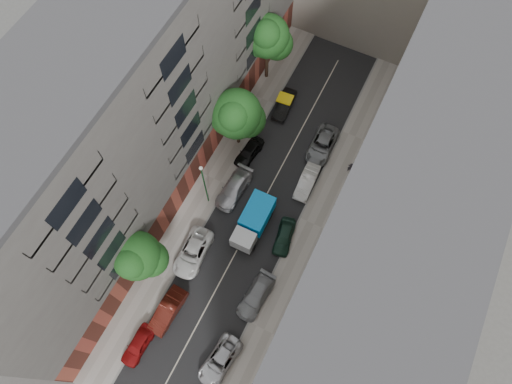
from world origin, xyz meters
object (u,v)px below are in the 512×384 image
Objects in this scene: car_right_2 at (284,236)px; tree_far at (268,38)px; car_right_4 at (322,145)px; car_left_3 at (234,189)px; pedestrian at (350,167)px; car_left_5 at (284,105)px; tarp_truck at (253,222)px; tree_near at (137,258)px; car_right_0 at (220,361)px; car_right_1 at (256,296)px; car_left_4 at (249,152)px; car_left_1 at (168,310)px; car_right_3 at (307,182)px; lamp_post at (204,181)px; tree_mid at (237,116)px; car_left_2 at (193,252)px; car_left_0 at (138,345)px.

car_right_2 is 19.95m from tree_far.
car_right_4 reaches higher than car_right_2.
car_left_3 is 3.19× the size of pedestrian.
car_right_4 reaches higher than car_left_5.
tree_near is at bearing -129.24° from tarp_truck.
tree_near is at bearing -103.41° from car_left_3.
tree_far is (-9.58, 28.89, 5.51)m from car_right_0.
car_right_1 is at bearing -48.82° from car_left_3.
car_right_4 is at bearing 39.40° from car_left_4.
car_left_1 is at bearing -94.74° from car_left_5.
tarp_truck is 1.34× the size of car_right_3.
tree_near is at bearing 164.69° from car_right_0.
tarp_truck is 4.28m from car_left_3.
car_left_1 is 13.09m from car_left_3.
car_left_1 reaches higher than car_left_4.
car_right_0 is at bearing -57.27° from lamp_post.
tree_mid is at bearing 125.07° from tarp_truck.
tree_near is (-3.45, 2.29, 4.09)m from car_left_1.
pedestrian is at bearing 88.78° from car_right_0.
car_left_2 reaches higher than car_right_2.
car_right_4 is at bearing 98.08° from car_right_0.
car_left_2 is at bearing 99.31° from car_left_1.
tree_mid is at bearing 92.81° from lamp_post.
car_right_0 is at bearing -81.58° from car_left_5.
lamp_post is (-5.20, 0.45, 3.04)m from tarp_truck.
car_left_5 is 0.91× the size of car_right_0.
tree_near is at bearing -93.02° from car_left_4.
car_left_3 is at bearing -150.20° from car_right_3.
car_right_1 is at bearing 49.97° from car_left_0.
tarp_truck is at bearing 122.59° from car_right_1.
car_right_1 is 0.53× the size of tree_far.
car_left_5 is 0.59× the size of tree_near.
car_right_3 is at bearing 36.83° from lamp_post.
car_left_1 is at bearing 172.15° from car_right_0.
car_left_5 is 7.10m from tree_far.
tree_mid is at bearing -83.03° from tree_far.
lamp_post is (1.46, -16.24, -1.68)m from tree_far.
car_left_3 reaches higher than car_right_3.
car_right_4 is 13.55m from lamp_post.
car_right_3 is at bearing 96.44° from car_right_1.
tree_mid reaches higher than car_left_4.
car_left_0 is 0.50× the size of tree_mid.
car_left_2 is 5.98m from tree_near.
pedestrian is (10.00, 23.88, 0.29)m from car_left_0.
car_right_0 is at bearing -22.21° from tree_near.
car_left_4 is at bearing 123.30° from car_right_1.
car_right_0 is at bearing -63.32° from car_left_4.
car_left_1 is (0.80, 3.60, 0.10)m from car_left_0.
tree_near is 4.50× the size of pedestrian.
lamp_post is at bearing -84.88° from tree_far.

